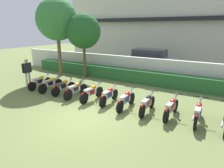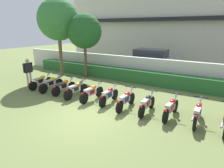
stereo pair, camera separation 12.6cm
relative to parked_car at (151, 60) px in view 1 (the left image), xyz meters
The scene contains 18 objects.
ground 10.54m from the parked_car, 84.24° to the right, with size 60.00×60.00×0.00m, color olive.
building 7.30m from the parked_car, 80.73° to the left, with size 25.60×6.50×8.39m.
compound_wall 3.61m from the parked_car, 73.05° to the right, with size 24.32×0.30×1.65m, color silver.
hedge_row 4.32m from the parked_car, 75.78° to the right, with size 19.46×0.70×0.88m, color #28602D.
parked_car is the anchor object (origin of this frame).
tree_near_inspector 8.33m from the parked_car, 135.38° to the right, with size 3.07×3.07×5.77m.
tree_far_side 6.42m from the parked_car, 125.56° to the right, with size 2.49×2.49×4.66m.
motorcycle_in_row_0 9.47m from the parked_car, 115.16° to the right, with size 0.60×1.84×0.94m.
motorcycle_in_row_1 9.14m from the parked_car, 109.49° to the right, with size 0.60×1.86×0.96m.
motorcycle_in_row_2 8.84m from the parked_car, 103.13° to the right, with size 0.60×1.77×0.94m.
motorcycle_in_row_3 8.75m from the parked_car, 96.68° to the right, with size 0.60×1.87×0.96m.
motorcycle_in_row_4 8.65m from the parked_car, 89.78° to the right, with size 0.60×1.85×0.95m.
motorcycle_in_row_5 8.60m from the parked_car, 83.22° to the right, with size 0.60×1.80×0.94m.
motorcycle_in_row_6 8.91m from the parked_car, 76.74° to the right, with size 0.60×1.86×0.95m.
motorcycle_in_row_7 9.18m from the parked_car, 70.36° to the right, with size 0.60×1.83×0.95m.
motorcycle_in_row_8 9.49m from the parked_car, 64.29° to the right, with size 0.60×1.88×0.95m.
motorcycle_in_row_9 9.97m from the parked_car, 58.81° to the right, with size 0.60×1.94×0.97m.
inspector_person 10.00m from the parked_car, 121.23° to the right, with size 0.24×0.70×1.75m.
Camera 1 is at (4.97, -6.07, 3.68)m, focal length 32.09 mm.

